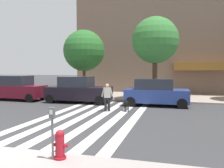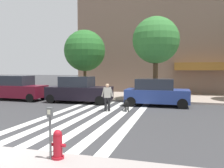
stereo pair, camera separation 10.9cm
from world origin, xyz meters
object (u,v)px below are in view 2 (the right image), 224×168
parked_car_near_curb (16,88)px  street_tree_middle (156,41)px  parked_car_behind_first (79,90)px  parked_car_third_in_line (156,93)px  parking_meter_third_along (50,126)px  dog_on_leash (127,104)px  street_tree_nearest (85,51)px  pedestrian_dog_walker (107,96)px  fire_hydrant (58,145)px

parked_car_near_curb → street_tree_middle: street_tree_middle is taller
parked_car_behind_first → parked_car_near_curb: bearing=180.0°
parked_car_near_curb → parked_car_third_in_line: (11.23, -0.00, -0.05)m
parked_car_third_in_line → street_tree_middle: size_ratio=0.67×
parking_meter_third_along → dog_on_leash: 8.27m
street_tree_nearest → dog_on_leash: 7.92m
parked_car_behind_first → pedestrian_dog_walker: parked_car_behind_first is taller
parked_car_near_curb → parked_car_behind_first: bearing=-0.0°
parked_car_third_in_line → street_tree_nearest: bearing=157.1°
parking_meter_third_along → parked_car_behind_first: size_ratio=0.29×
parked_car_near_curb → parked_car_third_in_line: 11.23m
fire_hydrant → street_tree_middle: street_tree_middle is taller
street_tree_nearest → pedestrian_dog_walker: 7.42m
parked_car_behind_first → street_tree_middle: street_tree_middle is taller
fire_hydrant → street_tree_nearest: 14.57m
fire_hydrant → street_tree_nearest: size_ratio=0.13×
parked_car_near_curb → pedestrian_dog_walker: (8.61, -2.94, -0.03)m
fire_hydrant → pedestrian_dog_walker: (-0.98, 7.72, 0.41)m
parked_car_third_in_line → dog_on_leash: parked_car_third_in_line is taller
pedestrian_dog_walker → street_tree_nearest: bearing=123.5°
parking_meter_third_along → parked_car_near_curb: 14.30m
parked_car_near_curb → parked_car_third_in_line: size_ratio=1.13×
parked_car_behind_first → parked_car_third_in_line: size_ratio=1.12×
street_tree_nearest → parking_meter_third_along: bearing=-71.3°
parking_meter_third_along → parked_car_third_in_line: parked_car_third_in_line is taller
parking_meter_third_along → pedestrian_dog_walker: bearing=96.0°
parking_meter_third_along → parked_car_behind_first: 11.45m
street_tree_nearest → pedestrian_dog_walker: (3.71, -5.60, -3.15)m
street_tree_middle → parked_car_behind_first: bearing=-157.9°
fire_hydrant → pedestrian_dog_walker: pedestrian_dog_walker is taller
dog_on_leash → street_tree_nearest: bearing=132.8°
parked_car_near_curb → parked_car_behind_first: size_ratio=1.00×
parked_car_near_curb → street_tree_nearest: size_ratio=0.84×
fire_hydrant → parked_car_near_curb: (-9.59, 10.66, 0.43)m
parked_car_near_curb → street_tree_nearest: 6.39m
parked_car_third_in_line → parking_meter_third_along: bearing=-99.5°
parking_meter_third_along → parked_car_behind_first: bearing=110.1°
pedestrian_dog_walker → parked_car_behind_first: bearing=136.7°
fire_hydrant → street_tree_middle: (1.35, 12.86, 4.17)m
dog_on_leash → parked_car_third_in_line: bearing=58.3°
street_tree_nearest → pedestrian_dog_walker: bearing=-56.5°
street_tree_nearest → street_tree_middle: street_tree_middle is taller
parking_meter_third_along → parked_car_behind_first: (-3.93, 10.75, -0.11)m
parked_car_behind_first → parked_car_third_in_line: parked_car_behind_first is taller
parking_meter_third_along → dog_on_leash: (0.25, 8.25, -0.59)m
street_tree_nearest → parked_car_third_in_line: bearing=-22.9°
parked_car_behind_first → pedestrian_dog_walker: (3.11, -2.93, 0.01)m
fire_hydrant → parking_meter_third_along: bearing=-149.8°
fire_hydrant → parked_car_behind_first: parked_car_behind_first is taller
fire_hydrant → parked_car_near_curb: parked_car_near_curb is taller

